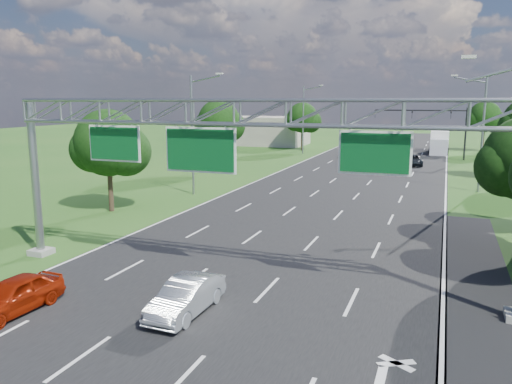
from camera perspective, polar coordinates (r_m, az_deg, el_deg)
The scene contains 19 objects.
ground at distance 39.33m, azimuth 7.84°, elevation -1.36°, with size 220.00×220.00×0.00m, color #245318.
road at distance 39.33m, azimuth 7.84°, elevation -1.36°, with size 18.00×180.00×0.02m, color black.
road_flare at distance 23.05m, azimuth 24.03°, elevation -10.80°, with size 3.00×30.00×0.02m, color black.
sign_gantry at distance 21.22m, azimuth -1.95°, elevation 7.45°, with size 23.50×1.00×9.56m.
traffic_signal at distance 72.61m, azimuth 20.13°, elevation 7.61°, with size 12.21×0.24×7.00m.
streetlight_l_near at distance 42.53m, azimuth -7.09°, elevation 7.13°, with size 2.97×0.22×10.16m.
streetlight_l_far at distance 75.25m, azimuth 5.56°, elevation 8.59°, with size 2.97×0.22×10.16m.
streetlight_r_mid at distance 47.69m, azimuth 24.27°, elevation 6.65°, with size 2.97×0.22×10.16m.
tree_verge_la at distance 37.28m, azimuth -16.40°, elevation 5.05°, with size 5.76×4.80×7.40m.
tree_verge_lb at distance 58.05m, azimuth -4.18°, elevation 7.90°, with size 5.76×4.80×8.06m.
tree_verge_lc at distance 80.55m, azimuth 5.39°, elevation 8.29°, with size 5.76×4.80×7.62m.
tree_verge_re at distance 85.81m, azimuth 24.72°, elevation 7.66°, with size 5.76×4.80×7.84m.
building_left at distance 91.00m, azimuth 1.16°, elevation 7.02°, with size 14.00×10.00×5.00m, color gray.
red_coupe at distance 21.46m, azimuth -25.98°, elevation -10.57°, with size 1.63×4.05×1.38m, color #941C06.
silver_sedan at distance 19.49m, azimuth -7.99°, elevation -11.74°, with size 1.43×4.09×1.35m, color #AAB0B6.
car_queue_b at distance 64.77m, azimuth 17.49°, elevation 3.48°, with size 2.17×4.71×1.31m, color black.
car_queue_c at distance 72.63m, azimuth 10.48°, elevation 4.57°, with size 1.75×4.35×1.48m, color black.
car_queue_d at distance 63.45m, azimuth 15.23°, elevation 3.48°, with size 1.43×4.09×1.35m, color white.
box_truck at distance 81.62m, azimuth 20.23°, elevation 5.36°, with size 2.74×8.95×3.39m.
Camera 1 is at (8.52, -7.55, 8.01)m, focal length 35.00 mm.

